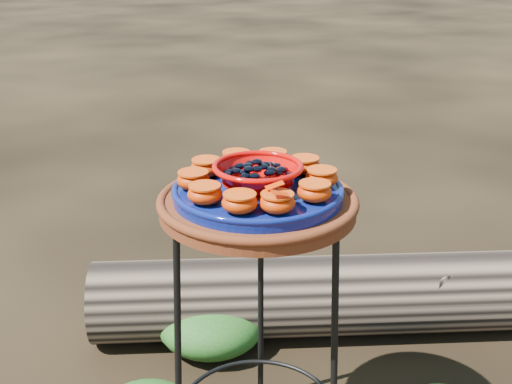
{
  "coord_description": "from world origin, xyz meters",
  "views": [
    {
      "loc": [
        0.05,
        -1.32,
        1.28
      ],
      "look_at": [
        -0.0,
        0.0,
        0.75
      ],
      "focal_mm": 45.0,
      "sensor_mm": 36.0,
      "label": 1
    }
  ],
  "objects_px": {
    "plant_stand": "(258,344)",
    "red_bowl": "(258,176)",
    "driftwood_log": "(310,296)",
    "terracotta_saucer": "(258,205)",
    "cobalt_plate": "(258,193)"
  },
  "relations": [
    {
      "from": "cobalt_plate",
      "to": "plant_stand",
      "type": "bearing_deg",
      "value": 0.0
    },
    {
      "from": "terracotta_saucer",
      "to": "plant_stand",
      "type": "bearing_deg",
      "value": 0.0
    },
    {
      "from": "terracotta_saucer",
      "to": "driftwood_log",
      "type": "xyz_separation_m",
      "value": [
        0.16,
        0.59,
        -0.58
      ]
    },
    {
      "from": "terracotta_saucer",
      "to": "driftwood_log",
      "type": "height_order",
      "value": "terracotta_saucer"
    },
    {
      "from": "plant_stand",
      "to": "red_bowl",
      "type": "relative_size",
      "value": 3.71
    },
    {
      "from": "red_bowl",
      "to": "driftwood_log",
      "type": "xyz_separation_m",
      "value": [
        0.16,
        0.59,
        -0.65
      ]
    },
    {
      "from": "driftwood_log",
      "to": "plant_stand",
      "type": "bearing_deg",
      "value": -104.82
    },
    {
      "from": "red_bowl",
      "to": "driftwood_log",
      "type": "distance_m",
      "value": 0.89
    },
    {
      "from": "red_bowl",
      "to": "driftwood_log",
      "type": "relative_size",
      "value": 0.13
    },
    {
      "from": "driftwood_log",
      "to": "cobalt_plate",
      "type": "bearing_deg",
      "value": -104.82
    },
    {
      "from": "terracotta_saucer",
      "to": "cobalt_plate",
      "type": "distance_m",
      "value": 0.03
    },
    {
      "from": "terracotta_saucer",
      "to": "red_bowl",
      "type": "distance_m",
      "value": 0.07
    },
    {
      "from": "plant_stand",
      "to": "red_bowl",
      "type": "distance_m",
      "value": 0.44
    },
    {
      "from": "terracotta_saucer",
      "to": "cobalt_plate",
      "type": "relative_size",
      "value": 1.17
    },
    {
      "from": "terracotta_saucer",
      "to": "red_bowl",
      "type": "xyz_separation_m",
      "value": [
        0.0,
        0.0,
        0.07
      ]
    }
  ]
}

